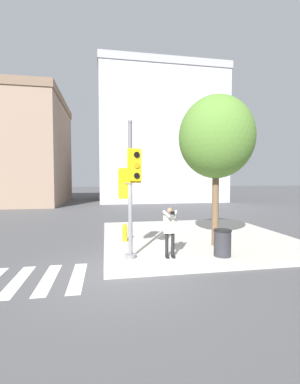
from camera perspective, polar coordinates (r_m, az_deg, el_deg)
ground_plane at (r=7.79m, az=-6.39°, el=-17.25°), size 160.00×160.00×0.00m
sidewalk_corner at (r=11.78m, az=10.00°, el=-9.84°), size 8.00×8.00×0.17m
crosswalk_stripes at (r=8.05m, az=-30.04°, el=-16.93°), size 4.17×2.23×0.01m
traffic_signal_pole at (r=8.07m, az=-4.56°, el=1.84°), size 0.63×1.46×4.35m
person_photographer at (r=8.29m, az=4.46°, el=-7.95°), size 0.50×0.53×1.59m
street_tree at (r=10.03m, az=14.50°, el=11.60°), size 2.78×2.78×5.59m
fire_hydrant at (r=10.51m, az=-5.62°, el=-8.96°), size 0.20×0.26×0.71m
trash_bin at (r=8.83m, az=15.80°, el=-10.81°), size 0.58×0.58×0.87m
building_right at (r=33.76m, az=1.54°, el=11.70°), size 14.58×12.04×15.60m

